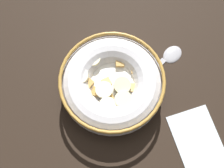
{
  "coord_description": "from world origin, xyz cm",
  "views": [
    {
      "loc": [
        -13.87,
        8.27,
        53.21
      ],
      "look_at": [
        0.0,
        0.0,
        3.0
      ],
      "focal_mm": 48.44,
      "sensor_mm": 36.0,
      "label": 1
    }
  ],
  "objects": [
    {
      "name": "ground_plane",
      "position": [
        0.0,
        0.0,
        -1.0
      ],
      "size": [
        120.24,
        120.24,
        2.0
      ],
      "primitive_type": "cube",
      "color": "black"
    },
    {
      "name": "cereal_bowl",
      "position": [
        -0.01,
        0.03,
        2.89
      ],
      "size": [
        18.19,
        18.19,
        5.36
      ],
      "color": "silver",
      "rests_on": "ground_plane"
    },
    {
      "name": "spoon",
      "position": [
        0.0,
        -11.79,
        0.34
      ],
      "size": [
        5.33,
        13.62,
        0.8
      ],
      "color": "#A5A5AD",
      "rests_on": "ground_plane"
    },
    {
      "name": "folded_napkin",
      "position": [
        -16.6,
        -7.84,
        0.15
      ],
      "size": [
        14.16,
        10.31,
        0.3
      ],
      "primitive_type": "cube",
      "rotation": [
        0.0,
        0.0,
        -0.22
      ],
      "color": "silver",
      "rests_on": "ground_plane"
    }
  ]
}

